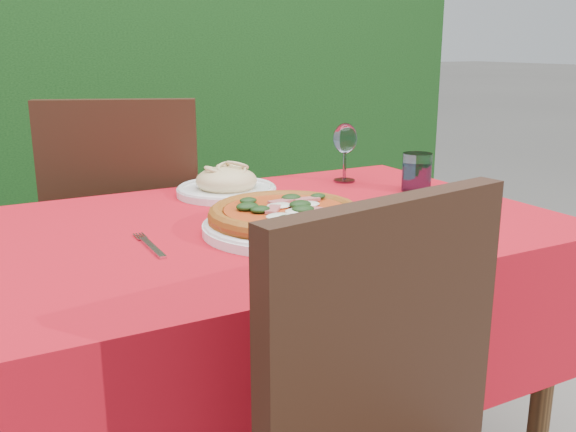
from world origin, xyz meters
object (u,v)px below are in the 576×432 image
pizza_plate (286,218)px  water_glass (417,174)px  pasta_plate (227,185)px  wine_glass (345,141)px  fork (152,247)px  chair_far (129,234)px

pizza_plate → water_glass: 0.52m
pasta_plate → wine_glass: 0.37m
pasta_plate → water_glass: 0.51m
pizza_plate → fork: pizza_plate is taller
wine_glass → pizza_plate: bearing=-136.6°
fork → water_glass: bearing=11.6°
chair_far → fork: (-0.14, -0.73, 0.19)m
fork → chair_far: bearing=79.7°
wine_glass → fork: (-0.67, -0.35, -0.11)m
chair_far → pasta_plate: size_ratio=3.78×
chair_far → pizza_plate: 0.80m
chair_far → fork: size_ratio=5.26×
pasta_plate → water_glass: water_glass is taller
pasta_plate → water_glass: size_ratio=2.54×
chair_far → wine_glass: (0.53, -0.39, 0.30)m
chair_far → wine_glass: bearing=166.8°
chair_far → fork: bearing=102.3°
wine_glass → fork: wine_glass is taller
pizza_plate → water_glass: bearing=19.6°
water_glass → fork: water_glass is taller
pizza_plate → fork: 0.28m
water_glass → fork: size_ratio=0.55×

